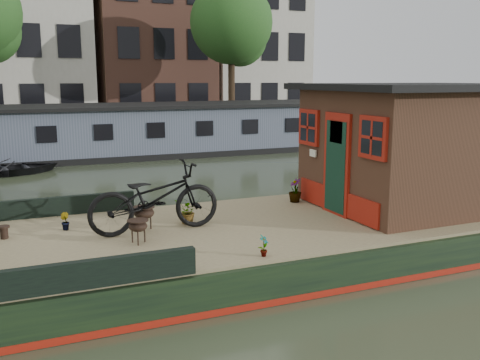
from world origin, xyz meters
name	(u,v)px	position (x,y,z in m)	size (l,w,h in m)	color
ground	(315,249)	(0.00, 0.00, 0.00)	(120.00, 120.00, 0.00)	#343E27
houseboat_hull	(250,244)	(-1.33, 0.00, 0.27)	(14.01, 4.02, 0.60)	black
houseboat_deck	(316,217)	(0.00, 0.00, 0.62)	(11.80, 3.80, 0.05)	#978A5D
bow_bulwark	(22,238)	(-5.07, 0.00, 0.82)	(3.00, 4.00, 0.35)	black
cabin	(413,145)	(2.19, 0.00, 1.88)	(4.00, 3.50, 2.42)	black
bicycle	(155,198)	(-3.00, 0.16, 1.23)	(0.77, 2.20, 1.16)	black
potted_plant_b	(65,221)	(-4.38, 0.85, 0.80)	(0.16, 0.13, 0.30)	maroon
potted_plant_c	(187,212)	(-2.37, 0.42, 0.87)	(0.39, 0.34, 0.44)	#A43A2F
potted_plant_d	(295,190)	(0.20, 1.18, 0.89)	(0.27, 0.27, 0.49)	maroon
potted_plant_e	(264,246)	(-1.88, -1.70, 0.81)	(0.17, 0.12, 0.32)	#A74F31
brazier_front	(138,232)	(-3.40, -0.38, 0.84)	(0.35, 0.35, 0.38)	black
brazier_rear	(144,218)	(-3.15, 0.31, 0.85)	(0.38, 0.38, 0.41)	black
bollard_port	(4,232)	(-5.33, 0.71, 0.75)	(0.18, 0.18, 0.21)	black
bollard_stbd	(34,280)	(-4.97, -1.70, 0.77)	(0.20, 0.20, 0.23)	black
dinghy	(11,165)	(-5.25, 11.03, 0.32)	(2.21, 3.09, 0.64)	black
far_houseboat	(144,131)	(0.00, 14.00, 0.97)	(20.40, 4.40, 2.11)	#4E5568
quay	(117,130)	(0.00, 20.50, 0.45)	(60.00, 6.00, 0.90)	#47443F
townhouse_row	(94,2)	(0.15, 27.50, 7.90)	(27.25, 8.00, 16.50)	brown
tree_right	(233,27)	(6.14, 19.07, 5.89)	(4.40, 4.40, 7.40)	#332316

